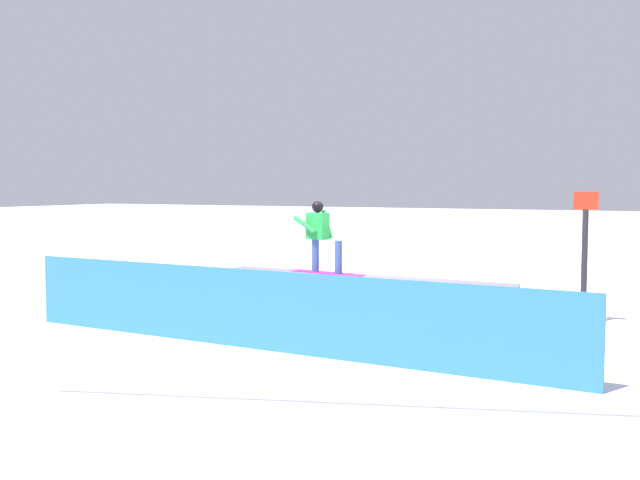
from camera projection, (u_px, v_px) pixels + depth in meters
name	position (u px, v px, depth m)	size (l,w,h in m)	color
ground_plane	(361.00, 314.00, 13.74)	(120.00, 120.00, 0.00)	white
grind_box	(361.00, 296.00, 13.71)	(5.72, 0.92, 0.70)	blue
snowboarder	(320.00, 234.00, 14.08)	(1.58, 0.60, 1.36)	#C22096
safety_fence	(267.00, 311.00, 10.64)	(9.11, 0.06, 1.15)	blue
trail_marker	(585.00, 254.00, 12.52)	(0.40, 0.10, 2.26)	#262628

